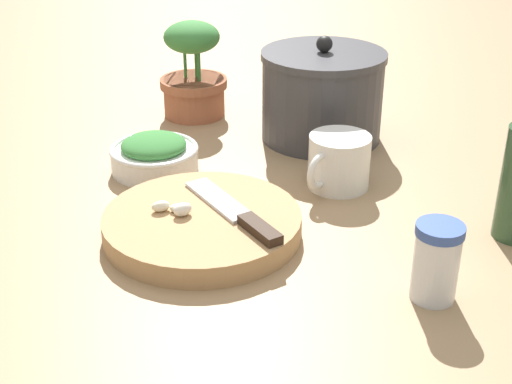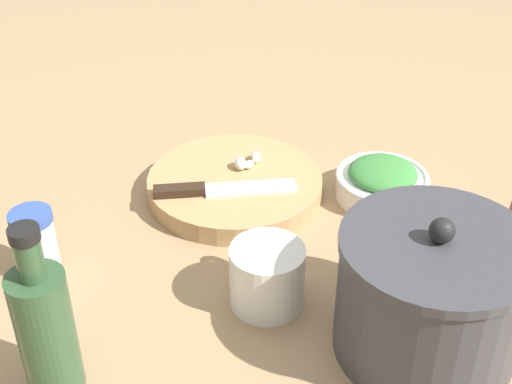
{
  "view_description": "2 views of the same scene",
  "coord_description": "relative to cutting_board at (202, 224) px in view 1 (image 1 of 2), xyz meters",
  "views": [
    {
      "loc": [
        0.42,
        -0.78,
        0.49
      ],
      "look_at": [
        0.01,
        -0.01,
        0.04
      ],
      "focal_mm": 50.0,
      "sensor_mm": 36.0,
      "label": 1
    },
    {
      "loc": [
        0.47,
        0.68,
        0.62
      ],
      "look_at": [
        -0.03,
        -0.01,
        0.04
      ],
      "focal_mm": 50.0,
      "sensor_mm": 36.0,
      "label": 2
    }
  ],
  "objects": [
    {
      "name": "cutting_board",
      "position": [
        0.0,
        0.0,
        0.0
      ],
      "size": [
        0.27,
        0.27,
        0.03
      ],
      "color": "tan",
      "rests_on": "ground_plane"
    },
    {
      "name": "herb_bowl",
      "position": [
        -0.18,
        0.14,
        0.01
      ],
      "size": [
        0.14,
        0.14,
        0.06
      ],
      "color": "silver",
      "rests_on": "ground_plane"
    },
    {
      "name": "stock_pot",
      "position": [
        0.0,
        0.39,
        0.06
      ],
      "size": [
        0.22,
        0.22,
        0.18
      ],
      "color": "#38383D",
      "rests_on": "ground_plane"
    },
    {
      "name": "ground_plane",
      "position": [
        0.04,
        0.08,
        -0.02
      ],
      "size": [
        5.0,
        5.0,
        0.0
      ],
      "primitive_type": "plane",
      "color": "#997A56"
    },
    {
      "name": "chef_knife",
      "position": [
        0.05,
        0.02,
        0.02
      ],
      "size": [
        0.2,
        0.13,
        0.01
      ],
      "rotation": [
        0.0,
        0.0,
        1.06
      ],
      "color": "black",
      "rests_on": "cutting_board"
    },
    {
      "name": "garlic_cloves",
      "position": [
        -0.03,
        -0.02,
        0.02
      ],
      "size": [
        0.06,
        0.03,
        0.02
      ],
      "color": "#EBEACE",
      "rests_on": "cutting_board"
    },
    {
      "name": "coffee_mug",
      "position": [
        0.1,
        0.22,
        0.03
      ],
      "size": [
        0.09,
        0.13,
        0.08
      ],
      "color": "silver",
      "rests_on": "ground_plane"
    },
    {
      "name": "potted_herb",
      "position": [
        -0.26,
        0.38,
        0.06
      ],
      "size": [
        0.13,
        0.13,
        0.18
      ],
      "color": "#A35B3D",
      "rests_on": "ground_plane"
    },
    {
      "name": "spice_jar",
      "position": [
        0.32,
        0.0,
        0.03
      ],
      "size": [
        0.06,
        0.06,
        0.1
      ],
      "color": "silver",
      "rests_on": "ground_plane"
    }
  ]
}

